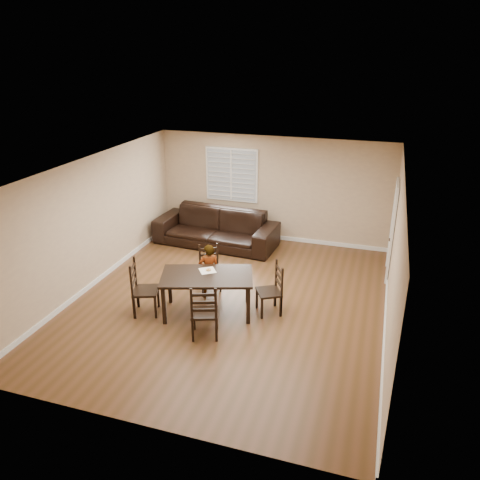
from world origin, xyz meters
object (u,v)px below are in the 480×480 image
at_px(chair_right, 275,290).
at_px(chair_near, 209,268).
at_px(child, 209,271).
at_px(donut, 209,270).
at_px(chair_far, 204,316).
at_px(chair_left, 139,290).
at_px(sofa, 216,228).
at_px(dining_table, 207,279).

bearing_deg(chair_right, chair_near, -140.35).
height_order(child, donut, child).
distance_m(chair_far, donut, 1.14).
distance_m(chair_near, donut, 0.95).
distance_m(chair_left, sofa, 3.59).
bearing_deg(chair_right, child, -126.45).
xyz_separation_m(chair_right, donut, (-1.25, -0.23, 0.36)).
height_order(chair_near, chair_far, chair_far).
bearing_deg(dining_table, donut, 83.66).
xyz_separation_m(dining_table, chair_left, (-1.23, -0.40, -0.21)).
xyz_separation_m(chair_near, chair_far, (0.62, -1.86, 0.04)).
height_order(chair_right, sofa, chair_right).
relative_size(chair_right, child, 0.88).
bearing_deg(child, sofa, -103.61).
xyz_separation_m(chair_near, chair_right, (1.56, -0.59, 0.03)).
relative_size(chair_near, chair_far, 0.91).
bearing_deg(sofa, chair_near, -69.07).
bearing_deg(chair_near, dining_table, -99.94).
distance_m(chair_near, chair_left, 1.66).
bearing_deg(chair_near, chair_right, -49.67).
height_order(chair_right, child, child).
relative_size(child, sofa, 0.37).
height_order(dining_table, child, child).
distance_m(chair_near, chair_right, 1.66).
height_order(dining_table, chair_far, chair_far).
bearing_deg(chair_left, chair_near, -52.07).
bearing_deg(chair_right, chair_left, -101.15).
distance_m(chair_far, chair_right, 1.57).
bearing_deg(sofa, child, -68.45).
height_order(dining_table, donut, donut).
relative_size(chair_left, chair_right, 1.08).
relative_size(chair_far, child, 0.90).
xyz_separation_m(donut, sofa, (-0.96, 3.00, -0.36)).
distance_m(dining_table, chair_far, 0.93).
bearing_deg(sofa, chair_right, -47.25).
distance_m(chair_far, sofa, 4.24).
distance_m(child, sofa, 2.73).
relative_size(chair_left, donut, 11.18).
bearing_deg(chair_left, chair_far, -126.63).
bearing_deg(dining_table, child, 90.00).
bearing_deg(child, chair_right, 142.12).
relative_size(chair_near, chair_left, 0.87).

